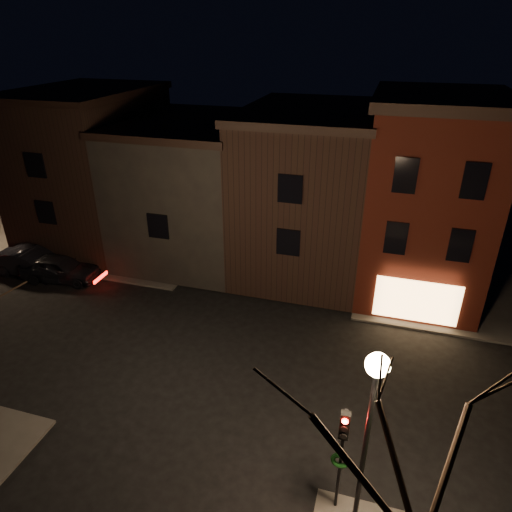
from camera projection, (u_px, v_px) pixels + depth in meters
The scene contains 11 objects.
ground at pixel (225, 364), 20.28m from camera, with size 120.00×120.00×0.00m, color black.
sidewalk_far_left at pixel (97, 187), 42.44m from camera, with size 30.00×30.00×0.12m, color #2D2B28.
corner_building at pixel (427, 197), 23.92m from camera, with size 6.50×8.50×10.50m.
row_building_a at pixel (308, 190), 26.70m from camera, with size 7.30×10.30×9.40m.
row_building_b at pixel (194, 187), 28.77m from camera, with size 7.80×10.30×8.40m.
row_building_c at pixel (93, 167), 30.27m from camera, with size 7.30×10.30×9.90m.
street_lamp_near at pixel (372, 401), 11.24m from camera, with size 0.60×0.60×6.48m.
traffic_signal at pixel (342, 447), 12.88m from camera, with size 0.58×0.38×4.05m.
bare_tree_right at pixel (442, 472), 8.33m from camera, with size 6.40×6.40×8.50m.
parked_car_a at pixel (60, 268), 26.63m from camera, with size 1.83×4.54×1.55m, color black.
parked_car_b at pixel (32, 263), 27.17m from camera, with size 1.72×4.94×1.63m, color black.
Camera 1 is at (5.84, -14.89, 13.44)m, focal length 32.00 mm.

